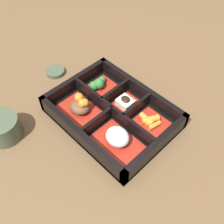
{
  "coord_description": "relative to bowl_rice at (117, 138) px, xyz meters",
  "views": [
    {
      "loc": [
        -0.3,
        0.29,
        0.53
      ],
      "look_at": [
        0.0,
        0.0,
        0.03
      ],
      "focal_mm": 42.0,
      "sensor_mm": 36.0,
      "label": 1
    }
  ],
  "objects": [
    {
      "name": "bowl_rice",
      "position": [
        0.0,
        0.0,
        0.0
      ],
      "size": [
        0.11,
        0.08,
        0.05
      ],
      "color": "maroon",
      "rests_on": "bento_base"
    },
    {
      "name": "tea_cup",
      "position": [
        0.21,
        0.17,
        0.0
      ],
      "size": [
        0.08,
        0.08,
        0.06
      ],
      "color": "#424C38",
      "rests_on": "ground_plane"
    },
    {
      "name": "ground_plane",
      "position": [
        0.07,
        -0.05,
        -0.03
      ],
      "size": [
        3.0,
        3.0,
        0.0
      ],
      "primitive_type": "plane",
      "color": "brown"
    },
    {
      "name": "bowl_greens",
      "position": [
        0.16,
        -0.09,
        -0.01
      ],
      "size": [
        0.08,
        0.08,
        0.03
      ],
      "color": "maroon",
      "rests_on": "bento_base"
    },
    {
      "name": "bento_base",
      "position": [
        0.07,
        -0.05,
        -0.02
      ],
      "size": [
        0.3,
        0.23,
        0.01
      ],
      "color": "black",
      "rests_on": "ground_plane"
    },
    {
      "name": "bento_rim",
      "position": [
        0.07,
        -0.05,
        -0.0
      ],
      "size": [
        0.3,
        0.23,
        0.05
      ],
      "color": "black",
      "rests_on": "ground_plane"
    },
    {
      "name": "sauce_dish",
      "position": [
        0.31,
        -0.05,
        -0.02
      ],
      "size": [
        0.05,
        0.05,
        0.01
      ],
      "color": "#424C38",
      "rests_on": "ground_plane"
    },
    {
      "name": "bowl_tofu",
      "position": [
        0.07,
        -0.1,
        -0.01
      ],
      "size": [
        0.05,
        0.08,
        0.03
      ],
      "color": "maroon",
      "rests_on": "bento_base"
    },
    {
      "name": "bowl_carrots",
      "position": [
        -0.02,
        -0.1,
        -0.01
      ],
      "size": [
        0.08,
        0.08,
        0.02
      ],
      "color": "maroon",
      "rests_on": "bento_base"
    },
    {
      "name": "bowl_stew",
      "position": [
        0.13,
        -0.0,
        -0.0
      ],
      "size": [
        0.11,
        0.08,
        0.05
      ],
      "color": "maroon",
      "rests_on": "bento_base"
    }
  ]
}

